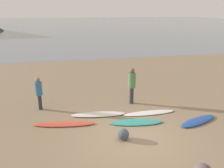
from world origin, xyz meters
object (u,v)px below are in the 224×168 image
object	(u,v)px
surfboard_2	(136,122)
surfboard_3	(149,113)
surfboard_4	(198,121)
person_1	(39,91)
person_0	(132,83)
surfboard_0	(64,124)
surfboard_1	(98,114)
beach_rock_far	(123,134)

from	to	relation	value
surfboard_2	surfboard_3	world-z (taller)	surfboard_2
surfboard_4	person_1	world-z (taller)	person_1
surfboard_2	person_0	distance (m)	2.39
surfboard_0	surfboard_2	bearing A→B (deg)	-0.20
surfboard_1	surfboard_2	size ratio (longest dim) A/B	1.10
surfboard_4	person_1	xyz separation A→B (m)	(-6.62, 2.78, 0.89)
surfboard_1	surfboard_3	distance (m)	2.33
surfboard_0	beach_rock_far	size ratio (longest dim) A/B	5.93
beach_rock_far	surfboard_3	bearing A→B (deg)	46.98
person_0	beach_rock_far	distance (m)	3.57
surfboard_0	surfboard_3	distance (m)	3.85
surfboard_0	surfboard_4	distance (m)	5.65
surfboard_0	beach_rock_far	bearing A→B (deg)	-27.94
surfboard_3	surfboard_4	world-z (taller)	surfboard_4
surfboard_3	surfboard_4	bearing A→B (deg)	-34.85
surfboard_0	surfboard_4	size ratio (longest dim) A/B	1.26
surfboard_3	surfboard_0	bearing A→B (deg)	-175.57
surfboard_4	surfboard_2	bearing A→B (deg)	149.95
surfboard_3	person_0	xyz separation A→B (m)	(-0.44, 1.35, 1.05)
surfboard_2	beach_rock_far	distance (m)	1.41
person_0	person_1	bearing A→B (deg)	173.79
person_1	surfboard_3	bearing A→B (deg)	65.55
surfboard_2	beach_rock_far	bearing A→B (deg)	-119.86
person_0	person_1	distance (m)	4.46
person_0	person_1	size ratio (longest dim) A/B	1.15
person_1	surfboard_4	bearing A→B (deg)	60.41
person_1	surfboard_1	bearing A→B (deg)	57.69
surfboard_0	person_0	world-z (taller)	person_0
surfboard_2	surfboard_3	distance (m)	1.16
surfboard_1	person_1	bearing A→B (deg)	161.17
person_1	surfboard_2	bearing A→B (deg)	53.24
surfboard_3	person_1	xyz separation A→B (m)	(-4.89, 1.55, 0.90)
surfboard_3	beach_rock_far	size ratio (longest dim) A/B	5.69
surfboard_3	surfboard_2	bearing A→B (deg)	-138.54
surfboard_1	person_1	size ratio (longest dim) A/B	1.55
surfboard_1	person_1	distance (m)	3.00
person_0	surfboard_1	bearing A→B (deg)	-154.61
surfboard_2	person_1	bearing A→B (deg)	158.28
surfboard_1	surfboard_0	bearing A→B (deg)	-152.45
surfboard_2	person_0	world-z (taller)	person_0
person_1	beach_rock_far	world-z (taller)	person_1
surfboard_2	person_1	xyz separation A→B (m)	(-4.02, 2.31, 0.90)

